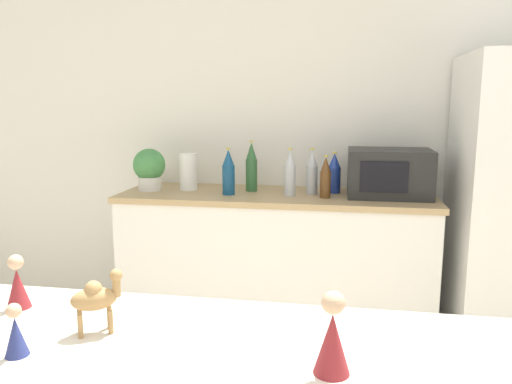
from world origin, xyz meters
TOP-DOWN VIEW (x-y plane):
  - wall_back at (0.00, 2.73)m, footprint 8.00×0.06m
  - back_counter at (-0.32, 2.40)m, footprint 1.91×0.63m
  - potted_plant at (-1.12, 2.38)m, footprint 0.20×0.20m
  - paper_towel_roll at (-0.89, 2.44)m, footprint 0.11×0.11m
  - microwave at (0.36, 2.42)m, footprint 0.48×0.37m
  - back_bottle_0 at (-0.59, 2.31)m, footprint 0.08×0.08m
  - back_bottle_1 at (-0.01, 2.30)m, footprint 0.06×0.06m
  - back_bottle_2 at (0.03, 2.48)m, footprint 0.08×0.08m
  - back_bottle_3 at (-0.48, 2.46)m, footprint 0.07×0.07m
  - back_bottle_4 at (-0.22, 2.34)m, footprint 0.07×0.07m
  - back_bottle_5 at (-0.10, 2.42)m, footprint 0.07×0.07m
  - camel_figurine at (-0.47, 0.40)m, footprint 0.12×0.10m
  - wise_man_figurine_blue at (-0.58, 0.27)m, footprint 0.05×0.05m
  - wise_man_figurine_crimson at (-0.73, 0.50)m, footprint 0.06×0.06m
  - wise_man_figurine_purple at (0.07, 0.31)m, footprint 0.07×0.07m

SIDE VIEW (x-z plane):
  - back_counter at x=-0.32m, z-range 0.00..0.92m
  - wise_man_figurine_blue at x=-0.58m, z-range 0.94..1.06m
  - wise_man_figurine_crimson at x=-0.73m, z-range 0.94..1.08m
  - wise_man_figurine_purple at x=0.07m, z-range 0.94..1.10m
  - camel_figurine at x=-0.47m, z-range 0.96..1.11m
  - paper_towel_roll at x=-0.89m, z-range 0.92..1.15m
  - back_bottle_1 at x=-0.01m, z-range 0.92..1.16m
  - back_bottle_2 at x=0.03m, z-range 0.92..1.17m
  - back_bottle_5 at x=-0.10m, z-range 0.92..1.20m
  - back_bottle_0 at x=-0.59m, z-range 0.92..1.20m
  - back_bottle_4 at x=-0.22m, z-range 0.92..1.20m
  - microwave at x=0.36m, z-range 0.92..1.20m
  - potted_plant at x=-1.12m, z-range 0.93..1.20m
  - back_bottle_3 at x=-0.48m, z-range 0.92..1.23m
  - wall_back at x=0.00m, z-range 0.00..2.55m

